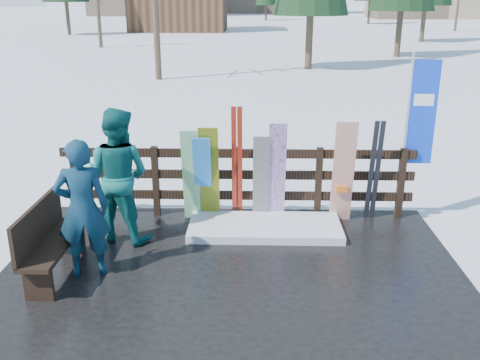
{
  "coord_description": "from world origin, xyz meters",
  "views": [
    {
      "loc": [
        0.27,
        -5.85,
        3.44
      ],
      "look_at": [
        0.08,
        1.0,
        1.1
      ],
      "focal_mm": 40.0,
      "sensor_mm": 36.0,
      "label": 1
    }
  ],
  "objects_px": {
    "person_back": "(118,175)",
    "snowboard_1": "(191,176)",
    "snowboard_5": "(343,173)",
    "bench": "(48,238)",
    "snowboard_3": "(277,173)",
    "person_front": "(82,209)",
    "snowboard_2": "(209,175)",
    "rental_flag": "(418,119)",
    "snowboard_4": "(261,179)",
    "snowboard_0": "(203,179)"
  },
  "relations": [
    {
      "from": "person_back",
      "to": "snowboard_1",
      "type": "bearing_deg",
      "value": -127.27
    },
    {
      "from": "person_back",
      "to": "snowboard_5",
      "type": "bearing_deg",
      "value": -151.49
    },
    {
      "from": "bench",
      "to": "snowboard_3",
      "type": "bearing_deg",
      "value": 31.96
    },
    {
      "from": "bench",
      "to": "person_front",
      "type": "relative_size",
      "value": 0.84
    },
    {
      "from": "bench",
      "to": "snowboard_1",
      "type": "xyz_separation_m",
      "value": [
        1.58,
        1.82,
        0.23
      ]
    },
    {
      "from": "person_back",
      "to": "snowboard_2",
      "type": "bearing_deg",
      "value": -134.14
    },
    {
      "from": "snowboard_2",
      "to": "snowboard_3",
      "type": "bearing_deg",
      "value": -0.0
    },
    {
      "from": "rental_flag",
      "to": "bench",
      "type": "bearing_deg",
      "value": -157.6
    },
    {
      "from": "rental_flag",
      "to": "person_front",
      "type": "bearing_deg",
      "value": -156.22
    },
    {
      "from": "bench",
      "to": "snowboard_4",
      "type": "relative_size",
      "value": 1.05
    },
    {
      "from": "bench",
      "to": "snowboard_4",
      "type": "distance_m",
      "value": 3.24
    },
    {
      "from": "snowboard_5",
      "to": "snowboard_1",
      "type": "bearing_deg",
      "value": 180.0
    },
    {
      "from": "snowboard_1",
      "to": "snowboard_5",
      "type": "height_order",
      "value": "snowboard_5"
    },
    {
      "from": "snowboard_5",
      "to": "snowboard_4",
      "type": "bearing_deg",
      "value": 180.0
    },
    {
      "from": "snowboard_2",
      "to": "snowboard_5",
      "type": "distance_m",
      "value": 2.06
    },
    {
      "from": "bench",
      "to": "snowboard_0",
      "type": "xyz_separation_m",
      "value": [
        1.77,
        1.82,
        0.18
      ]
    },
    {
      "from": "snowboard_3",
      "to": "person_back",
      "type": "xyz_separation_m",
      "value": [
        -2.28,
        -0.69,
        0.16
      ]
    },
    {
      "from": "rental_flag",
      "to": "snowboard_0",
      "type": "bearing_deg",
      "value": -175.32
    },
    {
      "from": "bench",
      "to": "snowboard_1",
      "type": "bearing_deg",
      "value": 48.95
    },
    {
      "from": "snowboard_1",
      "to": "person_back",
      "type": "distance_m",
      "value": 1.19
    },
    {
      "from": "bench",
      "to": "snowboard_4",
      "type": "height_order",
      "value": "snowboard_4"
    },
    {
      "from": "person_front",
      "to": "snowboard_2",
      "type": "bearing_deg",
      "value": -144.13
    },
    {
      "from": "snowboard_2",
      "to": "bench",
      "type": "bearing_deg",
      "value": -135.82
    },
    {
      "from": "snowboard_5",
      "to": "snowboard_0",
      "type": "bearing_deg",
      "value": -180.0
    },
    {
      "from": "snowboard_3",
      "to": "snowboard_5",
      "type": "relative_size",
      "value": 0.99
    },
    {
      "from": "snowboard_1",
      "to": "snowboard_3",
      "type": "relative_size",
      "value": 0.92
    },
    {
      "from": "person_back",
      "to": "snowboard_3",
      "type": "bearing_deg",
      "value": -146.47
    },
    {
      "from": "snowboard_1",
      "to": "person_front",
      "type": "bearing_deg",
      "value": -122.75
    },
    {
      "from": "snowboard_1",
      "to": "snowboard_4",
      "type": "xyz_separation_m",
      "value": [
        1.09,
        0.0,
        -0.04
      ]
    },
    {
      "from": "snowboard_1",
      "to": "person_back",
      "type": "height_order",
      "value": "person_back"
    },
    {
      "from": "snowboard_0",
      "to": "person_back",
      "type": "height_order",
      "value": "person_back"
    },
    {
      "from": "snowboard_5",
      "to": "rental_flag",
      "type": "distance_m",
      "value": 1.41
    },
    {
      "from": "snowboard_1",
      "to": "snowboard_5",
      "type": "xyz_separation_m",
      "value": [
        2.35,
        0.0,
        0.07
      ]
    },
    {
      "from": "snowboard_0",
      "to": "bench",
      "type": "bearing_deg",
      "value": -134.26
    },
    {
      "from": "bench",
      "to": "person_back",
      "type": "height_order",
      "value": "person_back"
    },
    {
      "from": "person_back",
      "to": "snowboard_4",
      "type": "bearing_deg",
      "value": -144.61
    },
    {
      "from": "person_front",
      "to": "bench",
      "type": "bearing_deg",
      "value": -8.35
    },
    {
      "from": "snowboard_1",
      "to": "snowboard_2",
      "type": "relative_size",
      "value": 0.97
    },
    {
      "from": "bench",
      "to": "snowboard_5",
      "type": "relative_size",
      "value": 0.91
    },
    {
      "from": "snowboard_2",
      "to": "snowboard_0",
      "type": "bearing_deg",
      "value": -180.0
    },
    {
      "from": "snowboard_2",
      "to": "rental_flag",
      "type": "relative_size",
      "value": 0.6
    },
    {
      "from": "snowboard_4",
      "to": "person_front",
      "type": "bearing_deg",
      "value": -141.57
    },
    {
      "from": "snowboard_2",
      "to": "person_back",
      "type": "height_order",
      "value": "person_back"
    },
    {
      "from": "snowboard_3",
      "to": "person_front",
      "type": "xyz_separation_m",
      "value": [
        -2.47,
        -1.77,
        0.08
      ]
    },
    {
      "from": "bench",
      "to": "person_back",
      "type": "relative_size",
      "value": 0.77
    },
    {
      "from": "bench",
      "to": "person_front",
      "type": "height_order",
      "value": "person_front"
    },
    {
      "from": "snowboard_2",
      "to": "person_front",
      "type": "bearing_deg",
      "value": -128.87
    },
    {
      "from": "snowboard_4",
      "to": "snowboard_5",
      "type": "relative_size",
      "value": 0.87
    },
    {
      "from": "snowboard_1",
      "to": "person_back",
      "type": "relative_size",
      "value": 0.78
    },
    {
      "from": "person_front",
      "to": "person_back",
      "type": "distance_m",
      "value": 1.1
    }
  ]
}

